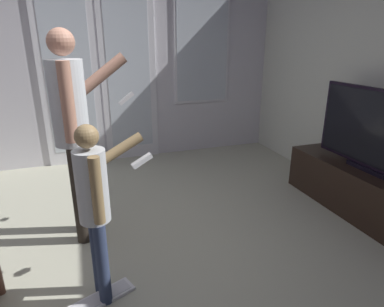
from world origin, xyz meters
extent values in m
cube|color=#B1B19A|center=(0.00, 0.00, -0.01)|extent=(5.54, 4.65, 0.02)
cube|color=silver|center=(0.00, 2.30, 1.32)|extent=(5.54, 0.06, 2.64)
cube|color=white|center=(0.01, 2.25, 1.07)|extent=(0.70, 0.02, 2.20)
cube|color=silver|center=(0.01, 2.24, 1.12)|extent=(0.54, 0.01, 1.90)
cube|color=white|center=(0.74, 2.25, 1.07)|extent=(0.70, 0.02, 2.20)
cube|color=silver|center=(0.74, 2.24, 1.12)|extent=(0.54, 0.01, 1.90)
cube|color=white|center=(1.74, 2.25, 1.47)|extent=(0.78, 0.02, 1.52)
cube|color=silver|center=(1.74, 2.24, 1.47)|extent=(0.72, 0.01, 1.46)
cube|color=black|center=(2.45, -0.04, 0.22)|extent=(0.41, 1.64, 0.44)
cube|color=black|center=(2.45, -0.04, 0.46)|extent=(0.08, 0.42, 0.04)
cube|color=black|center=(2.45, -0.04, 0.82)|extent=(0.04, 1.19, 0.68)
cube|color=black|center=(2.43, -0.04, 0.82)|extent=(0.00, 1.14, 0.63)
cylinder|color=#2C251F|center=(0.02, 0.37, 0.40)|extent=(0.11, 0.11, 0.79)
cylinder|color=#2C251F|center=(0.02, 0.54, 0.40)|extent=(0.11, 0.11, 0.79)
cylinder|color=silver|center=(0.02, 0.45, 1.10)|extent=(0.26, 0.26, 0.62)
sphere|color=tan|center=(0.02, 0.45, 1.53)|extent=(0.19, 0.19, 0.19)
cylinder|color=tan|center=(0.02, 0.28, 1.14)|extent=(0.09, 0.09, 0.55)
cylinder|color=tan|center=(0.24, 0.63, 1.25)|extent=(0.50, 0.09, 0.40)
cube|color=white|center=(0.46, 0.63, 1.09)|extent=(0.13, 0.04, 0.11)
cylinder|color=#313D5C|center=(0.12, -0.37, 0.27)|extent=(0.08, 0.08, 0.55)
cylinder|color=#313D5C|center=(0.10, -0.25, 0.27)|extent=(0.08, 0.08, 0.55)
cylinder|color=silver|center=(0.11, -0.31, 0.76)|extent=(0.18, 0.18, 0.43)
sphere|color=#977A4F|center=(0.11, -0.31, 1.05)|extent=(0.13, 0.13, 0.13)
cylinder|color=#977A4F|center=(0.13, -0.43, 0.79)|extent=(0.06, 0.06, 0.38)
cylinder|color=#977A4F|center=(0.26, -0.16, 0.89)|extent=(0.38, 0.12, 0.22)
cube|color=white|center=(0.43, -0.13, 0.81)|extent=(0.14, 0.06, 0.09)
cube|color=white|center=(0.08, -0.35, 0.01)|extent=(0.46, 0.29, 0.02)
cube|color=silver|center=(0.08, -0.35, 0.02)|extent=(0.40, 0.24, 0.00)
camera|label=1|loc=(0.09, -2.08, 1.54)|focal=30.68mm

